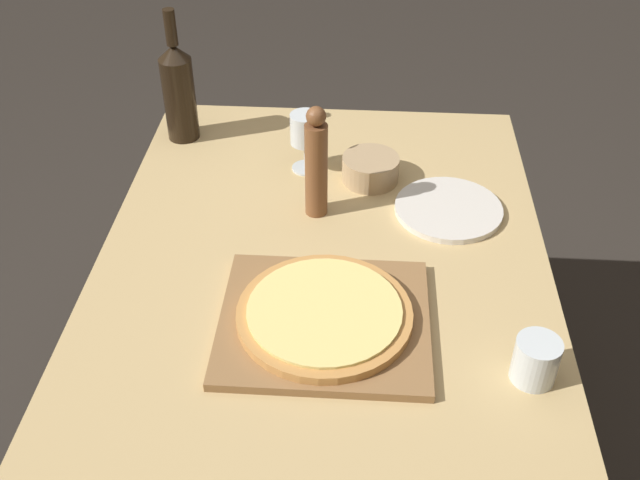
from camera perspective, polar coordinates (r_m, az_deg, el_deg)
ground_plane at (r=2.07m, az=0.17°, el=-16.81°), size 12.00×12.00×0.00m
dining_table at (r=1.60m, az=0.21°, el=-3.88°), size 0.92×1.24×0.72m
cutting_board at (r=1.38m, az=0.33°, el=-6.23°), size 0.38×0.34×0.02m
pizza at (r=1.37m, az=0.34°, el=-5.62°), size 0.32×0.32×0.02m
wine_bottle at (r=1.90m, az=-10.73°, el=11.17°), size 0.08×0.08×0.33m
pepper_mill at (r=1.59m, az=-0.29°, el=5.80°), size 0.05×0.05×0.26m
wine_glass at (r=1.75m, az=-1.13°, el=8.27°), size 0.07×0.07×0.15m
small_bowl at (r=1.75m, az=3.87°, el=5.44°), size 0.13×0.13×0.06m
drinking_tumbler at (r=1.32m, az=16.11°, el=-8.79°), size 0.08×0.08×0.08m
dinner_plate at (r=1.68m, az=9.76°, el=2.33°), size 0.24×0.24×0.01m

